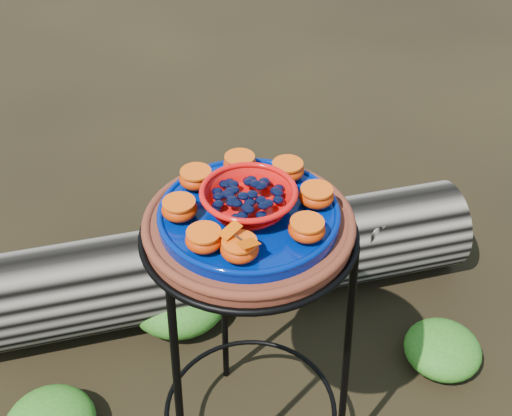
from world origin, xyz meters
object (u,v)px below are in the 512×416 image
object	(u,v)px
plant_stand	(250,354)
terracotta_saucer	(249,226)
cobalt_plate	(249,215)
red_bowl	(249,200)
driftwood_log	(229,262)

from	to	relation	value
plant_stand	terracotta_saucer	size ratio (longest dim) A/B	1.85
cobalt_plate	red_bowl	size ratio (longest dim) A/B	2.00
cobalt_plate	driftwood_log	bearing A→B (deg)	79.31
terracotta_saucer	driftwood_log	size ratio (longest dim) A/B	0.26
red_bowl	driftwood_log	bearing A→B (deg)	79.31
terracotta_saucer	cobalt_plate	world-z (taller)	cobalt_plate
terracotta_saucer	driftwood_log	xyz separation A→B (m)	(0.10, 0.51, -0.58)
plant_stand	driftwood_log	xyz separation A→B (m)	(0.10, 0.51, -0.21)
terracotta_saucer	driftwood_log	distance (m)	0.78
terracotta_saucer	red_bowl	size ratio (longest dim) A/B	2.33
plant_stand	driftwood_log	size ratio (longest dim) A/B	0.48
terracotta_saucer	driftwood_log	world-z (taller)	terracotta_saucer
plant_stand	terracotta_saucer	distance (m)	0.37
plant_stand	red_bowl	size ratio (longest dim) A/B	4.31
plant_stand	terracotta_saucer	world-z (taller)	terracotta_saucer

